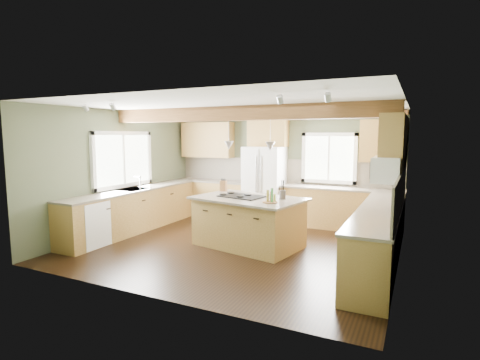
% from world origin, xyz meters
% --- Properties ---
extents(floor, '(5.60, 5.60, 0.00)m').
position_xyz_m(floor, '(0.00, 0.00, 0.00)').
color(floor, black).
rests_on(floor, ground).
extents(ceiling, '(5.60, 5.60, 0.00)m').
position_xyz_m(ceiling, '(0.00, 0.00, 2.60)').
color(ceiling, silver).
rests_on(ceiling, wall_back).
extents(wall_back, '(5.60, 0.00, 5.60)m').
position_xyz_m(wall_back, '(0.00, 2.50, 1.30)').
color(wall_back, '#49523A').
rests_on(wall_back, ground).
extents(wall_left, '(0.00, 5.00, 5.00)m').
position_xyz_m(wall_left, '(-2.80, 0.00, 1.30)').
color(wall_left, '#49523A').
rests_on(wall_left, ground).
extents(wall_right, '(0.00, 5.00, 5.00)m').
position_xyz_m(wall_right, '(2.80, 0.00, 1.30)').
color(wall_right, '#49523A').
rests_on(wall_right, ground).
extents(ceiling_beam, '(5.55, 0.26, 0.26)m').
position_xyz_m(ceiling_beam, '(0.00, 0.10, 2.47)').
color(ceiling_beam, '#4E3016').
rests_on(ceiling_beam, ceiling).
extents(soffit_trim, '(5.55, 0.20, 0.10)m').
position_xyz_m(soffit_trim, '(0.00, 2.40, 2.54)').
color(soffit_trim, '#4E3016').
rests_on(soffit_trim, ceiling).
extents(backsplash_back, '(5.58, 0.03, 0.58)m').
position_xyz_m(backsplash_back, '(0.00, 2.48, 1.21)').
color(backsplash_back, brown).
rests_on(backsplash_back, wall_back).
extents(backsplash_right, '(0.03, 3.70, 0.58)m').
position_xyz_m(backsplash_right, '(2.78, 0.05, 1.21)').
color(backsplash_right, brown).
rests_on(backsplash_right, wall_right).
extents(base_cab_back_left, '(2.02, 0.60, 0.88)m').
position_xyz_m(base_cab_back_left, '(-1.79, 2.20, 0.44)').
color(base_cab_back_left, brown).
rests_on(base_cab_back_left, floor).
extents(counter_back_left, '(2.06, 0.64, 0.04)m').
position_xyz_m(counter_back_left, '(-1.79, 2.20, 0.90)').
color(counter_back_left, '#4F453A').
rests_on(counter_back_left, base_cab_back_left).
extents(base_cab_back_right, '(2.62, 0.60, 0.88)m').
position_xyz_m(base_cab_back_right, '(1.49, 2.20, 0.44)').
color(base_cab_back_right, brown).
rests_on(base_cab_back_right, floor).
extents(counter_back_right, '(2.66, 0.64, 0.04)m').
position_xyz_m(counter_back_right, '(1.49, 2.20, 0.90)').
color(counter_back_right, '#4F453A').
rests_on(counter_back_right, base_cab_back_right).
extents(base_cab_left, '(0.60, 3.70, 0.88)m').
position_xyz_m(base_cab_left, '(-2.50, 0.05, 0.44)').
color(base_cab_left, brown).
rests_on(base_cab_left, floor).
extents(counter_left, '(0.64, 3.74, 0.04)m').
position_xyz_m(counter_left, '(-2.50, 0.05, 0.90)').
color(counter_left, '#4F453A').
rests_on(counter_left, base_cab_left).
extents(base_cab_right, '(0.60, 3.70, 0.88)m').
position_xyz_m(base_cab_right, '(2.50, 0.05, 0.44)').
color(base_cab_right, brown).
rests_on(base_cab_right, floor).
extents(counter_right, '(0.64, 3.74, 0.04)m').
position_xyz_m(counter_right, '(2.50, 0.05, 0.90)').
color(counter_right, '#4F453A').
rests_on(counter_right, base_cab_right).
extents(upper_cab_back_left, '(1.40, 0.35, 0.90)m').
position_xyz_m(upper_cab_back_left, '(-1.99, 2.33, 1.95)').
color(upper_cab_back_left, brown).
rests_on(upper_cab_back_left, wall_back).
extents(upper_cab_over_fridge, '(0.96, 0.35, 0.70)m').
position_xyz_m(upper_cab_over_fridge, '(-0.30, 2.33, 2.15)').
color(upper_cab_over_fridge, brown).
rests_on(upper_cab_over_fridge, wall_back).
extents(upper_cab_right, '(0.35, 2.20, 0.90)m').
position_xyz_m(upper_cab_right, '(2.62, 0.90, 1.95)').
color(upper_cab_right, brown).
rests_on(upper_cab_right, wall_right).
extents(upper_cab_back_corner, '(0.90, 0.35, 0.90)m').
position_xyz_m(upper_cab_back_corner, '(2.30, 2.33, 1.95)').
color(upper_cab_back_corner, brown).
rests_on(upper_cab_back_corner, wall_back).
extents(window_left, '(0.04, 1.60, 1.05)m').
position_xyz_m(window_left, '(-2.78, 0.05, 1.55)').
color(window_left, white).
rests_on(window_left, wall_left).
extents(window_back, '(1.10, 0.04, 1.00)m').
position_xyz_m(window_back, '(1.15, 2.48, 1.55)').
color(window_back, white).
rests_on(window_back, wall_back).
extents(sink, '(0.50, 0.65, 0.03)m').
position_xyz_m(sink, '(-2.50, 0.05, 0.91)').
color(sink, '#262628').
rests_on(sink, counter_left).
extents(faucet, '(0.02, 0.02, 0.28)m').
position_xyz_m(faucet, '(-2.32, 0.05, 1.05)').
color(faucet, '#B2B2B7').
rests_on(faucet, sink).
extents(dishwasher, '(0.60, 0.60, 0.84)m').
position_xyz_m(dishwasher, '(-2.49, -1.25, 0.43)').
color(dishwasher, white).
rests_on(dishwasher, floor).
extents(oven, '(0.60, 0.72, 0.84)m').
position_xyz_m(oven, '(2.49, -1.25, 0.43)').
color(oven, white).
rests_on(oven, floor).
extents(microwave, '(0.40, 0.70, 0.38)m').
position_xyz_m(microwave, '(2.58, -0.05, 1.55)').
color(microwave, white).
rests_on(microwave, wall_right).
extents(pendant_left, '(0.18, 0.18, 0.16)m').
position_xyz_m(pendant_left, '(-0.26, 0.19, 1.88)').
color(pendant_left, '#B2B2B7').
rests_on(pendant_left, ceiling).
extents(pendant_right, '(0.18, 0.18, 0.16)m').
position_xyz_m(pendant_right, '(0.65, 0.01, 1.88)').
color(pendant_right, '#B2B2B7').
rests_on(pendant_right, ceiling).
extents(refrigerator, '(0.90, 0.74, 1.80)m').
position_xyz_m(refrigerator, '(-0.30, 2.12, 0.90)').
color(refrigerator, silver).
rests_on(refrigerator, floor).
extents(island, '(2.04, 1.47, 0.88)m').
position_xyz_m(island, '(0.20, 0.10, 0.44)').
color(island, brown).
rests_on(island, floor).
extents(island_top, '(2.18, 1.61, 0.04)m').
position_xyz_m(island_top, '(0.20, 0.10, 0.90)').
color(island_top, '#4F453A').
rests_on(island_top, island).
extents(cooktop, '(0.89, 0.68, 0.02)m').
position_xyz_m(cooktop, '(0.04, 0.13, 0.93)').
color(cooktop, black).
rests_on(cooktop, island_top).
extents(knife_block, '(0.14, 0.11, 0.22)m').
position_xyz_m(knife_block, '(-0.61, 0.61, 1.03)').
color(knife_block, brown).
rests_on(knife_block, island_top).
extents(utensil_crock, '(0.16, 0.16, 0.16)m').
position_xyz_m(utensil_crock, '(0.82, 0.22, 1.00)').
color(utensil_crock, '#3B362F').
rests_on(utensil_crock, island_top).
extents(bottle_tray, '(0.36, 0.36, 0.24)m').
position_xyz_m(bottle_tray, '(0.74, -0.22, 1.04)').
color(bottle_tray, brown).
rests_on(bottle_tray, island_top).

